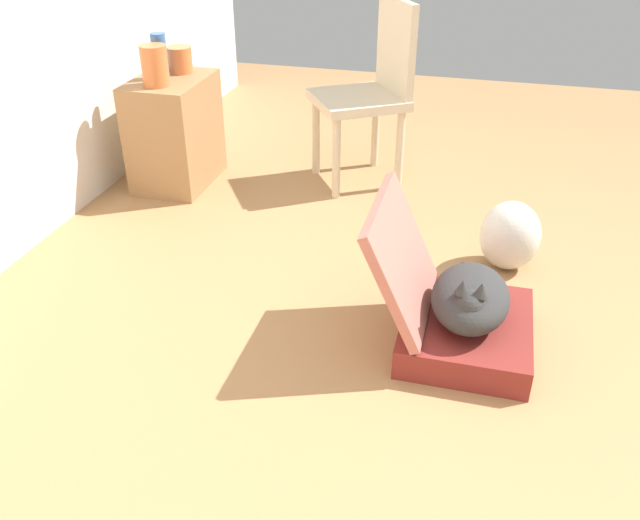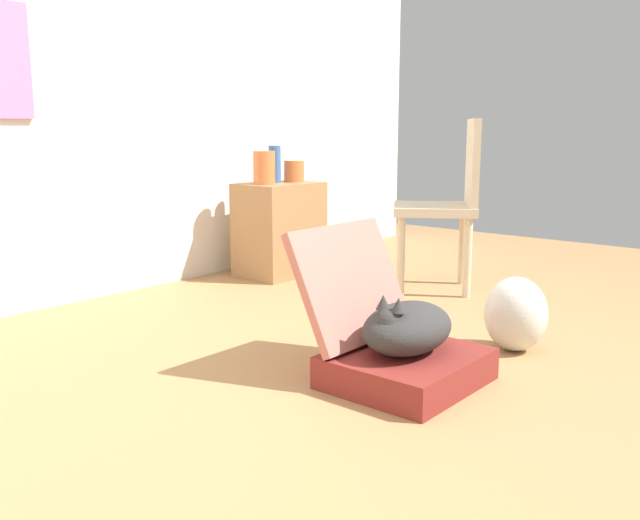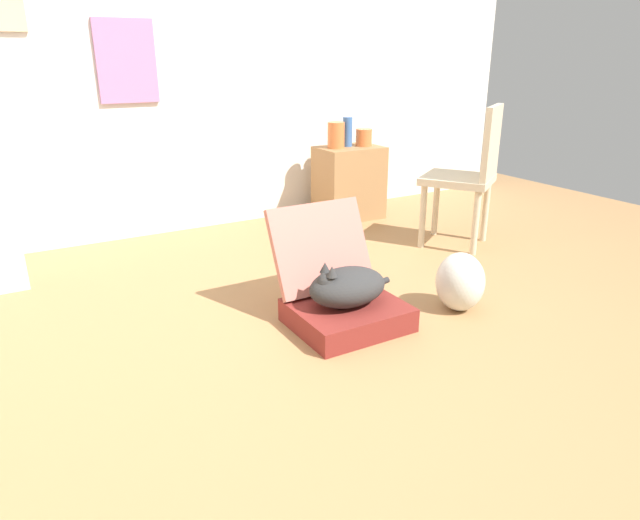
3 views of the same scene
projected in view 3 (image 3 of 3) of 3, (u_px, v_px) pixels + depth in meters
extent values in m
plane|color=#9E7247|center=(320.00, 355.00, 2.55)|extent=(7.68, 7.68, 0.00)
cube|color=silver|center=(157.00, 51.00, 3.93)|extent=(6.40, 0.12, 2.60)
cube|color=#B36D9E|center=(126.00, 61.00, 3.79)|extent=(0.39, 0.02, 0.54)
cube|color=maroon|center=(347.00, 315.00, 2.80)|extent=(0.53, 0.47, 0.12)
cube|color=#B26356|center=(321.00, 247.00, 2.91)|extent=(0.53, 0.23, 0.44)
ellipsoid|color=#2D2D2D|center=(348.00, 287.00, 2.75)|extent=(0.40, 0.28, 0.18)
sphere|color=#2D2D2D|center=(328.00, 284.00, 2.68)|extent=(0.12, 0.12, 0.12)
cone|color=#2D2D2D|center=(332.00, 272.00, 2.63)|extent=(0.05, 0.05, 0.05)
cone|color=#2D2D2D|center=(325.00, 267.00, 2.68)|extent=(0.05, 0.05, 0.05)
cylinder|color=#2D2D2D|center=(372.00, 286.00, 2.89)|extent=(0.20, 0.03, 0.07)
ellipsoid|color=silver|center=(460.00, 282.00, 2.95)|extent=(0.25, 0.26, 0.32)
cube|color=olive|center=(349.00, 183.00, 4.59)|extent=(0.51, 0.37, 0.58)
cylinder|color=#CC6B38|center=(336.00, 135.00, 4.40)|extent=(0.13, 0.13, 0.20)
cylinder|color=#CC6B38|center=(364.00, 137.00, 4.52)|extent=(0.13, 0.13, 0.13)
cylinder|color=#38609E|center=(347.00, 132.00, 4.48)|extent=(0.08, 0.08, 0.23)
cylinder|color=beige|center=(436.00, 206.00, 4.19)|extent=(0.04, 0.04, 0.44)
cylinder|color=beige|center=(423.00, 217.00, 3.90)|extent=(0.04, 0.04, 0.44)
cylinder|color=beige|center=(485.00, 211.00, 4.04)|extent=(0.04, 0.04, 0.44)
cylinder|color=beige|center=(475.00, 223.00, 3.75)|extent=(0.04, 0.04, 0.44)
cube|color=beige|center=(457.00, 179.00, 3.88)|extent=(0.60, 0.61, 0.05)
cube|color=beige|center=(492.00, 143.00, 3.71)|extent=(0.36, 0.25, 0.48)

